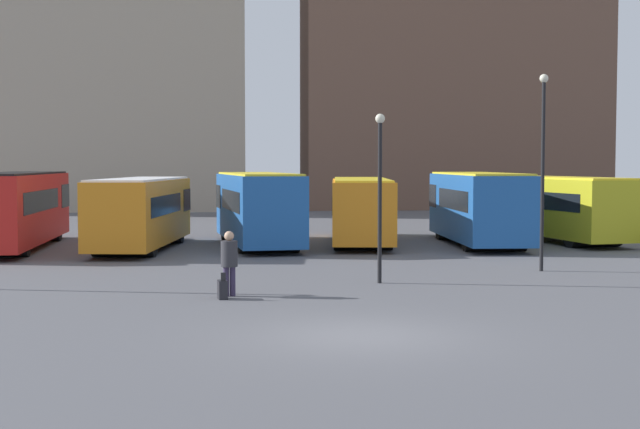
{
  "coord_description": "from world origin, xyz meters",
  "views": [
    {
      "loc": [
        -2.29,
        -17.71,
        3.48
      ],
      "look_at": [
        0.33,
        13.64,
        1.68
      ],
      "focal_mm": 50.0,
      "sensor_mm": 36.0,
      "label": 1
    }
  ],
  "objects_px": {
    "bus_1": "(142,211)",
    "bus_0": "(16,207)",
    "bus_4": "(478,206)",
    "suitcase": "(223,289)",
    "bus_5": "(557,206)",
    "traveler": "(229,258)",
    "lamp_post_2": "(543,157)",
    "lamp_post_1": "(380,182)",
    "bus_3": "(361,208)",
    "bus_2": "(257,206)"
  },
  "relations": [
    {
      "from": "bus_3",
      "to": "bus_1",
      "type": "bearing_deg",
      "value": 108.95
    },
    {
      "from": "traveler",
      "to": "bus_3",
      "type": "bearing_deg",
      "value": -29.68
    },
    {
      "from": "bus_5",
      "to": "traveler",
      "type": "xyz_separation_m",
      "value": [
        -14.43,
        -15.66,
        -0.56
      ]
    },
    {
      "from": "bus_0",
      "to": "bus_4",
      "type": "distance_m",
      "value": 19.35
    },
    {
      "from": "bus_4",
      "to": "lamp_post_1",
      "type": "relative_size",
      "value": 1.88
    },
    {
      "from": "bus_1",
      "to": "lamp_post_2",
      "type": "xyz_separation_m",
      "value": [
        13.77,
        -8.48,
        2.12
      ]
    },
    {
      "from": "bus_0",
      "to": "bus_2",
      "type": "distance_m",
      "value": 9.91
    },
    {
      "from": "bus_4",
      "to": "traveler",
      "type": "xyz_separation_m",
      "value": [
        -10.37,
        -14.07,
        -0.66
      ]
    },
    {
      "from": "bus_5",
      "to": "bus_1",
      "type": "bearing_deg",
      "value": 88.48
    },
    {
      "from": "bus_2",
      "to": "lamp_post_2",
      "type": "xyz_separation_m",
      "value": [
        9.07,
        -9.66,
        2.02
      ]
    },
    {
      "from": "bus_1",
      "to": "traveler",
      "type": "xyz_separation_m",
      "value": [
        3.78,
        -13.16,
        -0.55
      ]
    },
    {
      "from": "bus_4",
      "to": "traveler",
      "type": "distance_m",
      "value": 17.49
    },
    {
      "from": "bus_0",
      "to": "suitcase",
      "type": "xyz_separation_m",
      "value": [
        8.81,
        -14.52,
        -1.45
      ]
    },
    {
      "from": "bus_5",
      "to": "lamp_post_2",
      "type": "height_order",
      "value": "lamp_post_2"
    },
    {
      "from": "bus_5",
      "to": "lamp_post_1",
      "type": "xyz_separation_m",
      "value": [
        -10.11,
        -13.45,
        1.37
      ]
    },
    {
      "from": "bus_3",
      "to": "suitcase",
      "type": "height_order",
      "value": "bus_3"
    },
    {
      "from": "bus_1",
      "to": "suitcase",
      "type": "xyz_separation_m",
      "value": [
        3.61,
        -13.64,
        -1.33
      ]
    },
    {
      "from": "traveler",
      "to": "lamp_post_2",
      "type": "relative_size",
      "value": 0.27
    },
    {
      "from": "bus_4",
      "to": "lamp_post_2",
      "type": "distance_m",
      "value": 9.61
    },
    {
      "from": "bus_1",
      "to": "bus_3",
      "type": "height_order",
      "value": "bus_1"
    },
    {
      "from": "lamp_post_1",
      "to": "lamp_post_2",
      "type": "xyz_separation_m",
      "value": [
        5.67,
        2.46,
        0.75
      ]
    },
    {
      "from": "bus_0",
      "to": "bus_2",
      "type": "xyz_separation_m",
      "value": [
        9.9,
        0.3,
        -0.03
      ]
    },
    {
      "from": "bus_0",
      "to": "lamp_post_2",
      "type": "relative_size",
      "value": 1.76
    },
    {
      "from": "bus_3",
      "to": "suitcase",
      "type": "bearing_deg",
      "value": 166.08
    },
    {
      "from": "bus_4",
      "to": "suitcase",
      "type": "xyz_separation_m",
      "value": [
        -10.54,
        -14.55,
        -1.43
      ]
    },
    {
      "from": "bus_2",
      "to": "bus_0",
      "type": "bearing_deg",
      "value": 83.97
    },
    {
      "from": "bus_1",
      "to": "suitcase",
      "type": "relative_size",
      "value": 13.59
    },
    {
      "from": "bus_5",
      "to": "traveler",
      "type": "distance_m",
      "value": 21.3
    },
    {
      "from": "bus_2",
      "to": "traveler",
      "type": "relative_size",
      "value": 5.6
    },
    {
      "from": "bus_1",
      "to": "bus_0",
      "type": "bearing_deg",
      "value": 86.4
    },
    {
      "from": "bus_2",
      "to": "lamp_post_1",
      "type": "relative_size",
      "value": 1.95
    },
    {
      "from": "bus_0",
      "to": "bus_2",
      "type": "height_order",
      "value": "bus_0"
    },
    {
      "from": "suitcase",
      "to": "lamp_post_1",
      "type": "relative_size",
      "value": 0.14
    },
    {
      "from": "bus_1",
      "to": "bus_2",
      "type": "distance_m",
      "value": 4.85
    },
    {
      "from": "bus_3",
      "to": "lamp_post_1",
      "type": "distance_m",
      "value": 13.25
    },
    {
      "from": "bus_2",
      "to": "bus_5",
      "type": "bearing_deg",
      "value": -92.17
    },
    {
      "from": "bus_0",
      "to": "bus_5",
      "type": "bearing_deg",
      "value": -87.99
    },
    {
      "from": "bus_0",
      "to": "bus_3",
      "type": "height_order",
      "value": "bus_0"
    },
    {
      "from": "bus_0",
      "to": "bus_3",
      "type": "distance_m",
      "value": 14.51
    },
    {
      "from": "traveler",
      "to": "lamp_post_1",
      "type": "relative_size",
      "value": 0.35
    },
    {
      "from": "bus_4",
      "to": "bus_1",
      "type": "bearing_deg",
      "value": 95.24
    },
    {
      "from": "bus_0",
      "to": "lamp_post_1",
      "type": "xyz_separation_m",
      "value": [
        13.3,
        -11.82,
        1.24
      ]
    },
    {
      "from": "bus_0",
      "to": "suitcase",
      "type": "bearing_deg",
      "value": -150.72
    },
    {
      "from": "bus_0",
      "to": "bus_1",
      "type": "bearing_deg",
      "value": -101.57
    },
    {
      "from": "bus_4",
      "to": "lamp_post_1",
      "type": "xyz_separation_m",
      "value": [
        -6.05,
        -11.85,
        1.27
      ]
    },
    {
      "from": "bus_5",
      "to": "lamp_post_2",
      "type": "xyz_separation_m",
      "value": [
        -4.44,
        -10.99,
        2.12
      ]
    },
    {
      "from": "bus_5",
      "to": "lamp_post_2",
      "type": "distance_m",
      "value": 12.04
    },
    {
      "from": "bus_4",
      "to": "suitcase",
      "type": "bearing_deg",
      "value": 145.66
    },
    {
      "from": "bus_1",
      "to": "bus_3",
      "type": "distance_m",
      "value": 9.5
    },
    {
      "from": "bus_4",
      "to": "suitcase",
      "type": "distance_m",
      "value": 18.02
    }
  ]
}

